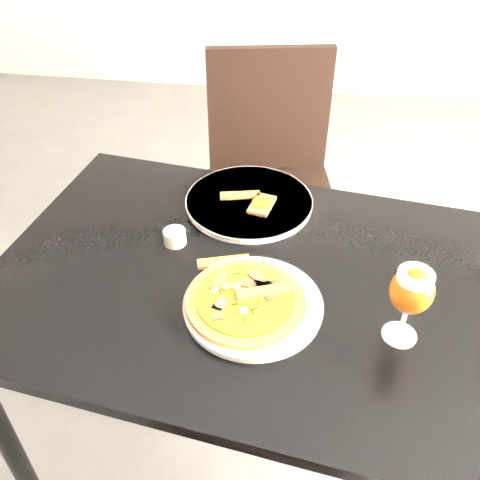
% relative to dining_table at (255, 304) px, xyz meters
% --- Properties ---
extents(dining_table, '(1.30, 0.95, 0.75)m').
position_rel_dining_table_xyz_m(dining_table, '(0.00, 0.00, 0.00)').
color(dining_table, black).
rests_on(dining_table, ground).
extents(chair_far, '(0.52, 0.52, 0.97)m').
position_rel_dining_table_xyz_m(chair_far, '(-0.03, 0.72, -0.13)').
color(chair_far, black).
rests_on(chair_far, ground).
extents(plate_main, '(0.38, 0.38, 0.02)m').
position_rel_dining_table_xyz_m(plate_main, '(0.01, -0.10, 0.10)').
color(plate_main, silver).
rests_on(plate_main, dining_table).
extents(pizza, '(0.25, 0.25, 0.03)m').
position_rel_dining_table_xyz_m(pizza, '(-0.01, -0.10, 0.11)').
color(pizza, '#A25727').
rests_on(pizza, plate_main).
extents(plate_second, '(0.42, 0.42, 0.02)m').
position_rel_dining_table_xyz_m(plate_second, '(-0.05, 0.27, 0.10)').
color(plate_second, silver).
rests_on(plate_second, dining_table).
extents(crust_scraps, '(0.15, 0.11, 0.01)m').
position_rel_dining_table_xyz_m(crust_scraps, '(-0.03, 0.26, 0.11)').
color(crust_scraps, '#A25727').
rests_on(crust_scraps, plate_second).
extents(loose_crust, '(0.13, 0.06, 0.01)m').
position_rel_dining_table_xyz_m(loose_crust, '(-0.08, 0.03, 0.10)').
color(loose_crust, '#A25727').
rests_on(loose_crust, dining_table).
extents(sauce_cup, '(0.06, 0.06, 0.04)m').
position_rel_dining_table_xyz_m(sauce_cup, '(-0.21, 0.09, 0.11)').
color(sauce_cup, '#B7B3A4').
rests_on(sauce_cup, dining_table).
extents(beer_glass, '(0.08, 0.08, 0.18)m').
position_rel_dining_table_xyz_m(beer_glass, '(0.31, -0.13, 0.22)').
color(beer_glass, silver).
rests_on(beer_glass, dining_table).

